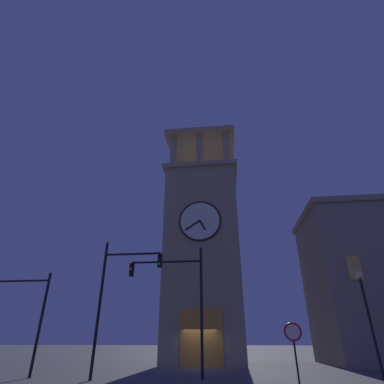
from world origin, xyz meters
TOP-DOWN VIEW (x-y plane):
  - ground_plane at (0.00, 0.00)m, footprint 200.00×200.00m
  - clocktower at (-0.12, -3.56)m, footprint 7.16×7.10m
  - traffic_signal_near at (0.55, 6.79)m, footprint 4.32×0.41m
  - traffic_signal_mid at (3.74, 7.80)m, footprint 3.39×0.41m
  - traffic_signal_far at (9.88, 7.04)m, footprint 4.58×0.41m
  - street_lamp at (-9.67, 6.03)m, footprint 0.44×0.44m
  - no_horn_sign at (-4.97, 9.31)m, footprint 0.78×0.14m

SIDE VIEW (x-z plane):
  - ground_plane at x=0.00m, z-range 0.00..0.00m
  - no_horn_sign at x=-4.97m, z-range 0.69..3.19m
  - traffic_signal_far at x=9.88m, z-range 0.98..6.38m
  - street_lamp at x=-9.67m, z-range 1.03..6.35m
  - traffic_signal_near at x=0.55m, z-range 0.98..7.71m
  - traffic_signal_mid at x=3.74m, z-range 0.95..7.88m
  - clocktower at x=-0.12m, z-range -2.69..20.80m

